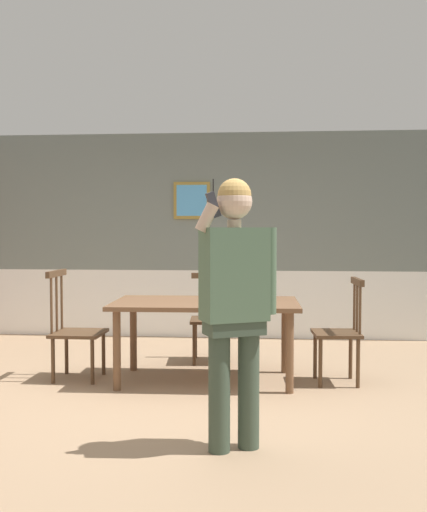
{
  "coord_description": "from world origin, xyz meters",
  "views": [
    {
      "loc": [
        0.73,
        -5.02,
        1.43
      ],
      "look_at": [
        0.35,
        -0.64,
        1.23
      ],
      "focal_mm": 42.43,
      "sensor_mm": 36.0,
      "label": 1
    }
  ],
  "objects_px": {
    "chair_by_doorway": "(212,318)",
    "chair_near_window": "(340,332)",
    "person_figure": "(235,293)",
    "dining_table": "(206,310)",
    "chair_at_table_head": "(74,329)"
  },
  "relations": [
    {
      "from": "chair_by_doorway",
      "to": "chair_near_window",
      "type": "bearing_deg",
      "value": 142.28
    },
    {
      "from": "chair_by_doorway",
      "to": "person_figure",
      "type": "bearing_deg",
      "value": 93.97
    },
    {
      "from": "chair_near_window",
      "to": "chair_at_table_head",
      "type": "relative_size",
      "value": 0.94
    },
    {
      "from": "chair_by_doorway",
      "to": "person_figure",
      "type": "distance_m",
      "value": 2.69
    },
    {
      "from": "chair_near_window",
      "to": "chair_by_doorway",
      "type": "xyz_separation_m",
      "value": [
        -1.27,
        0.83,
        -0.01
      ]
    },
    {
      "from": "dining_table",
      "to": "chair_near_window",
      "type": "distance_m",
      "value": 1.26
    },
    {
      "from": "dining_table",
      "to": "chair_by_doorway",
      "type": "relative_size",
      "value": 1.85
    },
    {
      "from": "chair_near_window",
      "to": "chair_at_table_head",
      "type": "xyz_separation_m",
      "value": [
        -2.5,
        -0.06,
        0.0
      ]
    },
    {
      "from": "dining_table",
      "to": "chair_by_doorway",
      "type": "bearing_deg",
      "value": 91.48
    },
    {
      "from": "chair_by_doorway",
      "to": "dining_table",
      "type": "bearing_deg",
      "value": 87.01
    },
    {
      "from": "chair_at_table_head",
      "to": "person_figure",
      "type": "distance_m",
      "value": 2.41
    },
    {
      "from": "chair_by_doorway",
      "to": "chair_at_table_head",
      "type": "relative_size",
      "value": 0.91
    },
    {
      "from": "chair_near_window",
      "to": "chair_by_doorway",
      "type": "height_order",
      "value": "chair_near_window"
    },
    {
      "from": "chair_by_doorway",
      "to": "chair_at_table_head",
      "type": "distance_m",
      "value": 1.52
    },
    {
      "from": "chair_by_doorway",
      "to": "person_figure",
      "type": "xyz_separation_m",
      "value": [
        0.39,
        -2.6,
        0.55
      ]
    }
  ]
}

